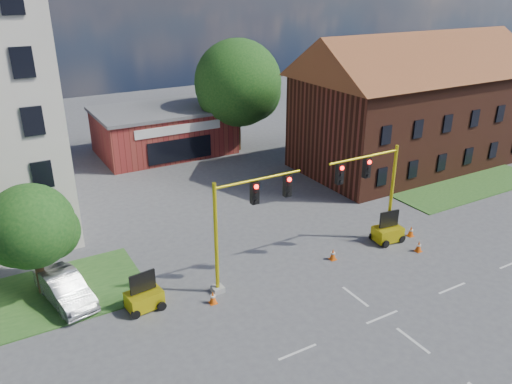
% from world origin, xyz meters
% --- Properties ---
extents(ground, '(120.00, 120.00, 0.00)m').
position_xyz_m(ground, '(0.00, 0.00, 0.00)').
color(ground, '#49494B').
rests_on(ground, ground).
extents(grass_verge_ne, '(14.00, 4.00, 0.08)m').
position_xyz_m(grass_verge_ne, '(18.00, 9.00, 0.04)').
color(grass_verge_ne, '#295520').
rests_on(grass_verge_ne, ground).
extents(lane_markings, '(60.00, 36.00, 0.01)m').
position_xyz_m(lane_markings, '(0.00, -3.00, 0.01)').
color(lane_markings, silver).
rests_on(lane_markings, ground).
extents(brick_shop, '(12.40, 8.40, 4.30)m').
position_xyz_m(brick_shop, '(0.00, 29.98, 2.16)').
color(brick_shop, maroon).
rests_on(brick_shop, ground).
extents(townhouse_row, '(21.00, 11.00, 11.50)m').
position_xyz_m(townhouse_row, '(18.00, 16.00, 5.93)').
color(townhouse_row, '#4C2316').
rests_on(townhouse_row, ground).
extents(tree_large, '(8.53, 8.13, 10.55)m').
position_xyz_m(tree_large, '(6.91, 27.08, 6.21)').
color(tree_large, '#3E2916').
rests_on(tree_large, ground).
extents(tree_nw_front, '(4.53, 4.31, 6.07)m').
position_xyz_m(tree_nw_front, '(-13.78, 10.58, 3.74)').
color(tree_nw_front, '#3E2916').
rests_on(tree_nw_front, ground).
extents(signal_mast_west, '(5.30, 0.60, 6.20)m').
position_xyz_m(signal_mast_west, '(-4.36, 6.00, 3.92)').
color(signal_mast_west, gray).
rests_on(signal_mast_west, ground).
extents(signal_mast_east, '(5.30, 0.60, 6.20)m').
position_xyz_m(signal_mast_east, '(4.36, 6.00, 3.92)').
color(signal_mast_east, gray).
rests_on(signal_mast_east, ground).
extents(trailer_west, '(1.84, 1.34, 1.96)m').
position_xyz_m(trailer_west, '(-9.80, 6.52, 0.61)').
color(trailer_west, '#D6C312').
rests_on(trailer_west, ground).
extents(trailer_east, '(1.86, 1.36, 1.98)m').
position_xyz_m(trailer_east, '(5.74, 5.72, 0.62)').
color(trailer_east, '#D6C312').
rests_on(trailer_east, ground).
extents(cone_a, '(0.40, 0.40, 0.70)m').
position_xyz_m(cone_a, '(-6.67, 5.19, 0.34)').
color(cone_a, '#E6550C').
rests_on(cone_a, ground).
extents(cone_b, '(0.40, 0.40, 0.70)m').
position_xyz_m(cone_b, '(1.34, 5.60, 0.34)').
color(cone_b, '#E6550C').
rests_on(cone_b, ground).
extents(cone_c, '(0.40, 0.40, 0.70)m').
position_xyz_m(cone_c, '(6.45, 3.77, 0.34)').
color(cone_c, '#E6550C').
rests_on(cone_c, ground).
extents(cone_d, '(0.40, 0.40, 0.70)m').
position_xyz_m(cone_d, '(7.53, 5.44, 0.34)').
color(cone_d, '#E6550C').
rests_on(cone_d, ground).
extents(pickup_white, '(5.83, 3.74, 1.50)m').
position_xyz_m(pickup_white, '(11.79, 14.55, 0.75)').
color(pickup_white, silver).
rests_on(pickup_white, ground).
extents(sedan_silver_front, '(2.50, 4.84, 1.52)m').
position_xyz_m(sedan_silver_front, '(-13.09, 9.09, 0.76)').
color(sedan_silver_front, '#9A9CA1').
rests_on(sedan_silver_front, ground).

